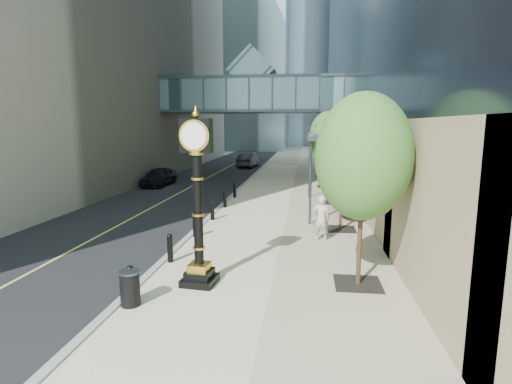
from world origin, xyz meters
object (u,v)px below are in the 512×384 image
at_px(pedestrian, 321,218).
at_px(car_far, 248,160).
at_px(street_clock, 198,212).
at_px(trash_bin, 130,289).
at_px(car_near, 159,177).

relative_size(pedestrian, car_far, 0.40).
bearing_deg(car_far, pedestrian, 109.69).
xyz_separation_m(street_clock, trash_bin, (-1.45, -1.66, -1.79)).
height_order(street_clock, pedestrian, street_clock).
xyz_separation_m(street_clock, car_near, (-8.57, 19.30, -1.54)).
relative_size(pedestrian, car_near, 0.43).
relative_size(trash_bin, car_near, 0.21).
xyz_separation_m(pedestrian, car_near, (-12.38, 14.06, -0.24)).
height_order(pedestrian, car_near, pedestrian).
relative_size(street_clock, trash_bin, 5.73).
bearing_deg(street_clock, car_near, 120.10).
xyz_separation_m(trash_bin, car_far, (-2.06, 36.10, 0.29)).
bearing_deg(street_clock, pedestrian, 60.13).
distance_m(trash_bin, pedestrian, 8.69).
bearing_deg(street_clock, trash_bin, -124.89).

